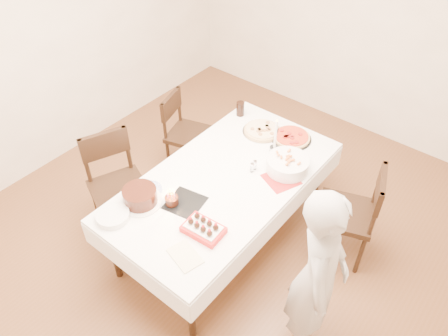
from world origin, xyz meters
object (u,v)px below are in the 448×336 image
Objects in this scene: pizza_white at (262,130)px; birthday_cake at (171,197)px; person at (318,277)px; cola_glass at (240,109)px; pizza_pepperoni at (291,137)px; strawberry_box at (203,228)px; pasta_bowl at (287,164)px; chair_left_savory at (189,135)px; layer_cake at (140,196)px; chair_left_dessert at (119,190)px; chair_right_savory at (345,213)px; dining_table at (224,208)px; taper_candle at (275,137)px.

pizza_white is 3.00× the size of birthday_cake.
person is 2.01m from cola_glass.
strawberry_box is (0.09, -1.38, 0.02)m from pizza_pepperoni.
birthday_cake reaches higher than pasta_bowl.
chair_left_savory reaches higher than pizza_white.
person is at bearing -51.08° from pizza_pepperoni.
layer_cake reaches higher than pizza_pepperoni.
birthday_cake is at bearing -90.78° from pizza_white.
chair_left_dessert reaches higher than pizza_white.
chair_right_savory is 1.46m from cola_glass.
dining_table is at bearing -170.02° from chair_right_savory.
chair_right_savory is at bearing -126.19° from chair_left_dessert.
pasta_bowl is at bearing -28.72° from taper_candle.
person reaches higher than taper_candle.
taper_candle reaches higher than birthday_cake.
chair_left_savory reaches higher than dining_table.
strawberry_box is at bearing 119.86° from chair_left_savory.
birthday_cake is at bearing -105.20° from taper_candle.
layer_cake reaches higher than pizza_white.
birthday_cake is at bearing 171.07° from strawberry_box.
taper_candle is 0.68m from cola_glass.
chair_left_dessert is at bearing -168.42° from chair_right_savory.
cola_glass reaches higher than dining_table.
taper_candle is 1.12m from strawberry_box.
person is 1.69m from pizza_white.
layer_cake is at bearing -118.75° from dining_table.
chair_left_dessert is at bearing -125.11° from pizza_pepperoni.
cola_glass is (-1.39, 0.31, 0.33)m from chair_right_savory.
birthday_cake reaches higher than strawberry_box.
chair_right_savory is at bearing 42.53° from layer_cake.
pasta_bowl is (0.21, -0.40, 0.05)m from pizza_pepperoni.
layer_cake is (-1.27, -1.17, 0.32)m from chair_right_savory.
chair_left_savory is 0.65m from cola_glass.
taper_candle is at bearing 151.28° from pasta_bowl.
chair_left_savory is 2.39× the size of pizza_white.
pasta_bowl is at bearing -62.53° from pizza_pepperoni.
taper_candle reaches higher than chair_left_savory.
birthday_cake is at bearing -106.14° from dining_table.
chair_left_savory is 0.88× the size of chair_left_dessert.
strawberry_box reaches higher than pizza_pepperoni.
dining_table is 0.71m from pasta_bowl.
person reaches higher than pizza_pepperoni.
strawberry_box is (-0.88, -0.17, 0.01)m from person.
chair_left_dessert reaches higher than cola_glass.
birthday_cake is (-0.28, -1.04, -0.12)m from taper_candle.
birthday_cake is (-0.29, -1.32, 0.05)m from pizza_pepperoni.
pizza_white is 1.03× the size of pasta_bowl.
strawberry_box is (0.11, -1.10, -0.15)m from taper_candle.
taper_candle is 1.29m from layer_cake.
layer_cake is at bearing -123.56° from pasta_bowl.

